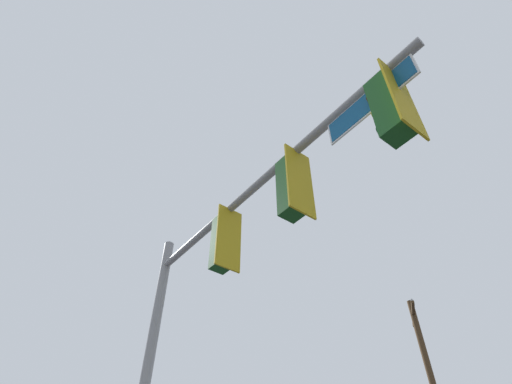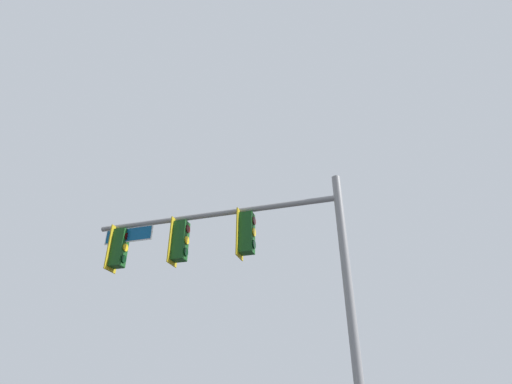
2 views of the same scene
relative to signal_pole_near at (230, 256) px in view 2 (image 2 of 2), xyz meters
The scene contains 1 object.
signal_pole_near is the anchor object (origin of this frame).
Camera 2 is at (-8.34, 1.96, 1.54)m, focal length 28.00 mm.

